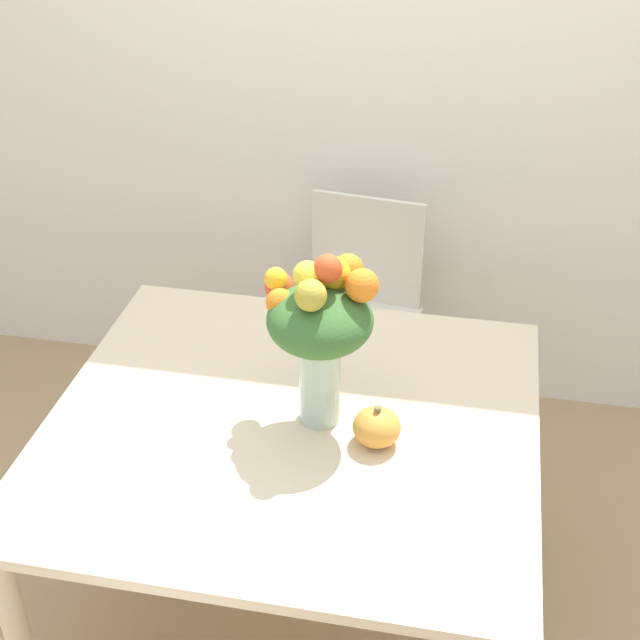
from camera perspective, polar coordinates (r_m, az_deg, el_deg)
The scene contains 6 objects.
ground_plane at distance 2.75m, azimuth -1.54°, elevation -18.22°, with size 12.00×12.00×0.00m, color tan.
wall_back at distance 3.05m, azimuth 3.29°, elevation 17.69°, with size 8.00×0.06×2.70m.
dining_table at distance 2.29m, azimuth -1.78°, elevation -8.10°, with size 1.21×1.13×0.72m.
flower_vase at distance 2.09m, azimuth 0.01°, elevation -0.34°, with size 0.29×0.30×0.46m.
pumpkin at distance 2.15m, azimuth 3.66°, elevation -6.84°, with size 0.12×0.12×0.11m.
dining_chair_near_window at distance 3.10m, azimuth 2.26°, elevation 0.07°, with size 0.47×0.47×0.87m.
Camera 1 is at (0.40, -1.69, 2.13)m, focal length 50.00 mm.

